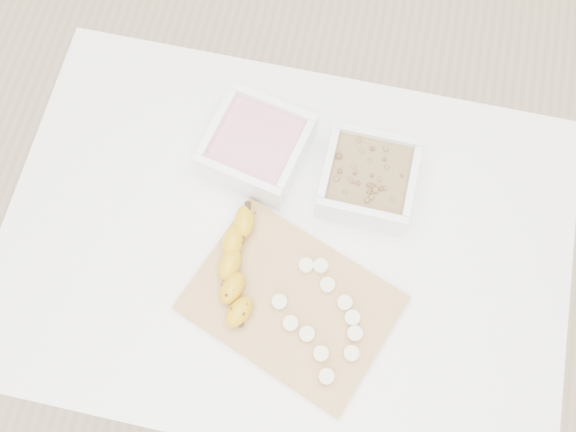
% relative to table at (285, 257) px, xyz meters
% --- Properties ---
extents(ground, '(3.50, 3.50, 0.00)m').
position_rel_table_xyz_m(ground, '(0.00, 0.00, -0.65)').
color(ground, '#C6AD89').
rests_on(ground, ground).
extents(table, '(1.00, 0.70, 0.75)m').
position_rel_table_xyz_m(table, '(0.00, 0.00, 0.00)').
color(table, white).
rests_on(table, ground).
extents(bowl_yogurt, '(0.20, 0.20, 0.08)m').
position_rel_table_xyz_m(bowl_yogurt, '(-0.08, 0.15, 0.14)').
color(bowl_yogurt, white).
rests_on(bowl_yogurt, table).
extents(bowl_granola, '(0.16, 0.16, 0.07)m').
position_rel_table_xyz_m(bowl_granola, '(0.12, 0.13, 0.13)').
color(bowl_granola, white).
rests_on(bowl_granola, table).
extents(cutting_board, '(0.39, 0.34, 0.01)m').
position_rel_table_xyz_m(cutting_board, '(0.04, -0.10, 0.10)').
color(cutting_board, tan).
rests_on(cutting_board, table).
extents(banana, '(0.06, 0.21, 0.04)m').
position_rel_table_xyz_m(banana, '(-0.07, -0.07, 0.13)').
color(banana, gold).
rests_on(banana, cutting_board).
extents(banana_slices, '(0.16, 0.20, 0.02)m').
position_rel_table_xyz_m(banana_slices, '(0.09, -0.12, 0.12)').
color(banana_slices, beige).
rests_on(banana_slices, cutting_board).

